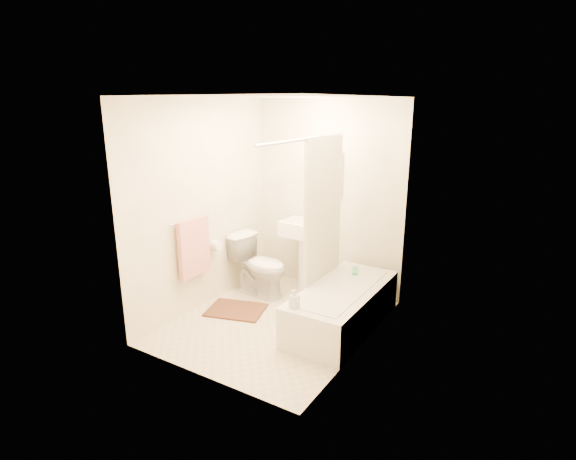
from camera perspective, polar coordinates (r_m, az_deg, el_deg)
The scene contains 17 objects.
floor at distance 5.08m, azimuth -1.51°, elevation -11.57°, with size 2.40×2.40×0.00m, color beige.
ceiling at distance 4.51m, azimuth -1.74°, elevation 16.59°, with size 2.40×2.40×0.00m, color white.
wall_back at distance 5.67m, azimuth 5.05°, elevation 4.19°, with size 2.00×0.02×2.40m, color beige.
wall_left at distance 5.26m, azimuth -10.79°, elevation 3.03°, with size 0.02×2.40×2.40m, color beige.
wall_right at distance 4.21m, azimuth 9.86°, elevation -0.13°, with size 0.02×2.40×2.40m, color beige.
mirror at distance 5.60m, azimuth 5.03°, elevation 7.16°, with size 0.40×0.03×0.55m, color white.
curtain_rod at distance 4.45m, azimuth 2.32°, elevation 11.44°, with size 0.03×0.03×1.70m, color silver.
shower_curtain at distance 4.92m, azimuth 4.51°, elevation 2.64°, with size 0.04×0.80×1.55m, color silver.
towel_bar at distance 5.08m, azimuth -12.29°, elevation 1.33°, with size 0.02×0.02×0.60m, color silver.
towel at distance 5.14m, azimuth -11.84°, elevation -2.17°, with size 0.06×0.45×0.66m, color #CC7266.
toilet_paper at distance 5.43m, azimuth -9.12°, elevation -1.96°, with size 0.12×0.12×0.11m, color white.
toilet at distance 5.65m, azimuth -3.60°, elevation -4.57°, with size 0.43×0.76×0.75m, color silver.
sink at distance 5.73m, azimuth 2.02°, elevation -2.90°, with size 0.51×0.41×1.00m, color white, non-canonical shape.
bathtub at distance 4.94m, azimuth 6.91°, elevation -9.71°, with size 0.68×1.57×0.44m, color silver, non-canonical shape.
bath_mat at distance 5.36m, azimuth -6.61°, elevation -10.04°, with size 0.65×0.48×0.02m, color #492B1D.
soap_bottle at distance 4.36m, azimuth 0.82°, elevation -8.71°, with size 0.08×0.08×0.18m, color white.
scrub_brush at distance 5.28m, azimuth 8.52°, elevation -5.20°, with size 0.06×0.20×0.04m, color #40BE71.
Camera 1 is at (2.48, -3.77, 2.35)m, focal length 28.00 mm.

